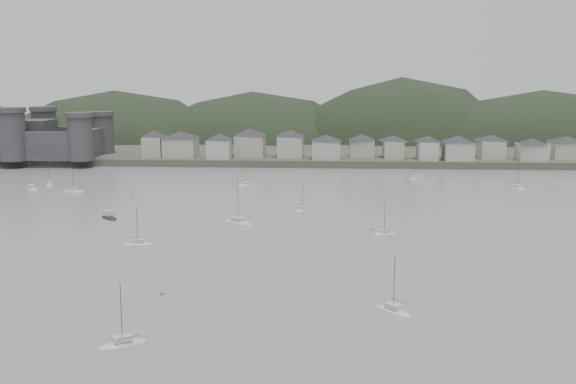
{
  "coord_description": "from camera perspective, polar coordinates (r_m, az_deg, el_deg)",
  "views": [
    {
      "loc": [
        11.32,
        -107.81,
        36.95
      ],
      "look_at": [
        0.0,
        75.0,
        6.0
      ],
      "focal_mm": 42.16,
      "sensor_mm": 36.0,
      "label": 1
    }
  ],
  "objects": [
    {
      "name": "forested_ridge",
      "position": [
        380.34,
        2.54,
        2.3
      ],
      "size": [
        851.55,
        103.94,
        102.57
      ],
      "color": "black",
      "rests_on": "ground"
    },
    {
      "name": "far_shore_land",
      "position": [
        404.53,
        1.93,
        4.56
      ],
      "size": [
        900.0,
        250.0,
        3.0
      ],
      "primitive_type": "cube",
      "color": "#383D2D",
      "rests_on": "ground"
    },
    {
      "name": "moored_fleet",
      "position": [
        176.18,
        -6.16,
        -2.51
      ],
      "size": [
        245.7,
        168.87,
        13.35
      ],
      "color": "beige",
      "rests_on": "ground"
    },
    {
      "name": "waterfront_town",
      "position": [
        295.15,
        11.2,
        3.91
      ],
      "size": [
        451.48,
        28.46,
        12.92
      ],
      "color": "gray",
      "rests_on": "far_shore_land"
    },
    {
      "name": "castle",
      "position": [
        317.24,
        -20.98,
        4.26
      ],
      "size": [
        66.0,
        43.0,
        20.0
      ],
      "color": "#333335",
      "rests_on": "far_shore_land"
    },
    {
      "name": "mooring_buoys",
      "position": [
        171.36,
        -0.53,
        -2.81
      ],
      "size": [
        168.35,
        121.01,
        0.7
      ],
      "color": "#AF5C3A",
      "rests_on": "ground"
    },
    {
      "name": "motor_launch_far",
      "position": [
        186.38,
        -14.85,
        -2.08
      ],
      "size": [
        6.96,
        7.13,
        3.76
      ],
      "rotation": [
        0.0,
        0.0,
        3.9
      ],
      "color": "black",
      "rests_on": "ground"
    },
    {
      "name": "ground",
      "position": [
        114.53,
        -2.35,
        -9.24
      ],
      "size": [
        900.0,
        900.0,
        0.0
      ],
      "primitive_type": "plane",
      "color": "slate",
      "rests_on": "ground"
    }
  ]
}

